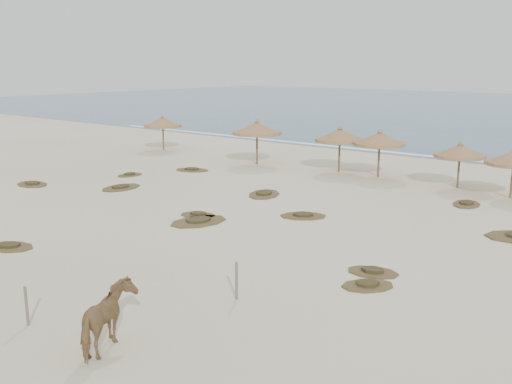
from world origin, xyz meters
The scene contains 22 objects.
ground centered at (0.00, 0.00, 0.00)m, with size 160.00×160.00×0.00m, color beige.
foam_line centered at (0.00, 26.00, 0.00)m, with size 70.00×0.60×0.01m, color white.
palapa_0 centered at (-18.93, 16.22, 2.11)m, with size 3.10×3.10×2.72m.
palapa_1 centered at (-9.23, 15.70, 2.35)m, with size 3.28×3.28×3.03m.
palapa_2 centered at (-3.56, 16.71, 2.23)m, with size 3.08×3.08×2.87m.
palapa_3 centered at (-0.93, 16.79, 2.21)m, with size 3.99×3.99×2.85m.
palapa_4 centered at (3.84, 16.60, 1.98)m, with size 3.29×3.29×2.55m.
horse centered at (3.89, -6.16, 0.77)m, with size 0.83×1.82×1.54m, color olive.
fence_post_near centered at (1.22, -6.67, 0.52)m, with size 0.08×0.08×1.04m, color #716354.
fence_post_far centered at (4.28, -2.09, 0.55)m, with size 0.08×0.08×1.10m, color #716354.
scrub_0 centered at (-14.69, 2.72, 0.05)m, with size 2.27×1.59×0.16m.
scrub_1 centered at (-10.17, 5.22, 0.05)m, with size 1.68×2.44×0.16m.
scrub_2 centered at (-2.94, 3.73, 0.05)m, with size 1.89×1.51×0.16m.
scrub_3 centered at (0.72, 6.50, 0.05)m, with size 2.40×2.27×0.16m.
scrub_4 centered at (6.31, 2.17, 0.05)m, with size 1.87×1.48×0.16m.
scrub_6 centered at (-10.92, 11.32, 0.05)m, with size 2.49×2.07×0.16m.
scrub_7 centered at (5.53, 13.09, 0.05)m, with size 1.49×2.04×0.16m.
scrub_8 centered at (-12.64, 7.82, 0.05)m, with size 1.18×1.69×0.16m.
scrub_9 centered at (-2.21, 3.00, 0.05)m, with size 2.23×2.88×0.16m.
scrub_11 centered at (-5.15, -3.74, 0.05)m, with size 2.16×1.81×0.16m.
scrub_12 centered at (6.72, 1.06, 0.05)m, with size 1.83×1.90×0.16m.
scrub_13 centered at (-3.21, 8.75, 0.05)m, with size 2.35×2.76×0.16m.
Camera 1 is at (14.12, -13.48, 6.48)m, focal length 40.00 mm.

